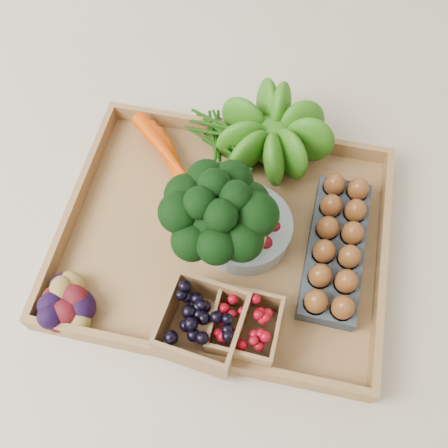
% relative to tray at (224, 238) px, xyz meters
% --- Properties ---
extents(ground, '(4.00, 4.00, 0.00)m').
position_rel_tray_xyz_m(ground, '(0.00, 0.00, -0.01)').
color(ground, beige).
rests_on(ground, ground).
extents(tray, '(0.55, 0.45, 0.01)m').
position_rel_tray_xyz_m(tray, '(0.00, 0.00, 0.00)').
color(tray, '#A07443').
rests_on(tray, ground).
extents(carrots, '(0.21, 0.15, 0.05)m').
position_rel_tray_xyz_m(carrots, '(-0.12, 0.11, 0.03)').
color(carrots, '#D53E01').
rests_on(carrots, tray).
extents(lettuce, '(0.14, 0.14, 0.14)m').
position_rel_tray_xyz_m(lettuce, '(0.05, 0.20, 0.08)').
color(lettuce, '#12530D').
rests_on(lettuce, tray).
extents(broccoli, '(0.17, 0.17, 0.14)m').
position_rel_tray_xyz_m(broccoli, '(-0.00, -0.02, 0.08)').
color(broccoli, black).
rests_on(broccoli, tray).
extents(cherry_bowl, '(0.16, 0.16, 0.04)m').
position_rel_tray_xyz_m(cherry_bowl, '(0.03, 0.01, 0.03)').
color(cherry_bowl, '#8C9EA5').
rests_on(cherry_bowl, tray).
extents(egg_carton, '(0.10, 0.27, 0.03)m').
position_rel_tray_xyz_m(egg_carton, '(0.19, 0.01, 0.02)').
color(egg_carton, '#394149').
rests_on(egg_carton, tray).
extents(potatoes, '(0.12, 0.12, 0.07)m').
position_rel_tray_xyz_m(potatoes, '(-0.22, -0.18, 0.04)').
color(potatoes, '#460B11').
rests_on(potatoes, tray).
extents(punnet_blackberry, '(0.13, 0.13, 0.08)m').
position_rel_tray_xyz_m(punnet_blackberry, '(0.00, -0.17, 0.05)').
color(punnet_blackberry, black).
rests_on(punnet_blackberry, tray).
extents(punnet_raspberry, '(0.10, 0.10, 0.07)m').
position_rel_tray_xyz_m(punnet_raspberry, '(0.07, -0.16, 0.04)').
color(punnet_raspberry, maroon).
rests_on(punnet_raspberry, tray).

